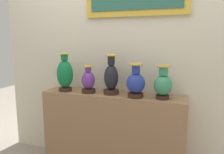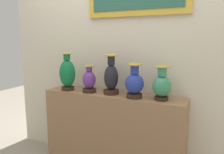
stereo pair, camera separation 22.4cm
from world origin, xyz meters
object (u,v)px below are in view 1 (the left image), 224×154
(vase_violet, at_px, (88,81))
(vase_emerald, at_px, (65,74))
(vase_cobalt, at_px, (136,83))
(vase_onyx, at_px, (111,78))
(vase_jade, at_px, (163,84))

(vase_violet, bearing_deg, vase_emerald, -177.40)
(vase_cobalt, bearing_deg, vase_violet, 178.15)
(vase_emerald, height_order, vase_violet, vase_emerald)
(vase_emerald, bearing_deg, vase_violet, 2.60)
(vase_cobalt, bearing_deg, vase_emerald, 179.69)
(vase_onyx, distance_m, vase_jade, 0.52)
(vase_violet, distance_m, vase_cobalt, 0.51)
(vase_emerald, xyz_separation_m, vase_onyx, (0.52, 0.04, -0.02))
(vase_emerald, distance_m, vase_jade, 1.04)
(vase_emerald, height_order, vase_onyx, vase_emerald)
(vase_emerald, distance_m, vase_onyx, 0.52)
(vase_cobalt, relative_size, vase_jade, 1.04)
(vase_jade, bearing_deg, vase_violet, -179.30)
(vase_jade, bearing_deg, vase_emerald, -178.80)
(vase_onyx, height_order, vase_cobalt, vase_onyx)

